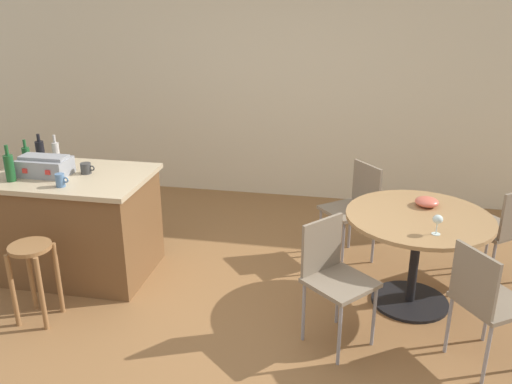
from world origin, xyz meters
TOP-DOWN VIEW (x-y plane):
  - ground_plane at (0.00, 0.00)m, footprint 8.80×8.80m
  - back_wall at (0.00, 2.72)m, footprint 8.00×0.10m
  - kitchen_island at (-1.39, 0.49)m, footprint 1.27×0.87m
  - wooden_stool at (-1.35, -0.24)m, footprint 0.30×0.30m
  - dining_table at (1.40, 0.51)m, footprint 1.09×1.09m
  - folding_chair_near at (0.92, 1.20)m, footprint 0.56×0.56m
  - folding_chair_far at (0.80, -0.06)m, footprint 0.56×0.56m
  - folding_chair_left at (1.76, -0.17)m, footprint 0.55×0.55m
  - folding_chair_right at (2.11, 0.98)m, footprint 0.56×0.56m
  - toolbox at (-1.59, 0.45)m, footprint 0.40×0.26m
  - bottle_0 at (-1.85, 0.82)m, footprint 0.07×0.07m
  - bottle_1 at (-1.67, 0.77)m, footprint 0.06×0.06m
  - bottle_2 at (-1.78, 0.26)m, footprint 0.08×0.08m
  - bottle_3 at (-1.84, 0.58)m, footprint 0.06×0.06m
  - cup_0 at (-1.28, 0.55)m, footprint 0.12×0.09m
  - cup_1 at (-1.32, 0.22)m, footprint 0.11×0.07m
  - wine_glass at (1.48, 0.20)m, footprint 0.07×0.07m
  - serving_bowl at (1.46, 0.71)m, footprint 0.18×0.18m

SIDE VIEW (x-z plane):
  - ground_plane at x=0.00m, z-range 0.00..0.00m
  - wooden_stool at x=-1.35m, z-range 0.13..0.74m
  - kitchen_island at x=-1.39m, z-range 0.00..0.90m
  - folding_chair_left at x=1.76m, z-range 0.08..0.93m
  - folding_chair_right at x=2.11m, z-range 0.08..0.94m
  - folding_chair_far at x=0.80m, z-range 0.08..0.96m
  - folding_chair_near at x=0.92m, z-range 0.09..0.97m
  - dining_table at x=1.40m, z-range 0.20..0.95m
  - serving_bowl at x=1.46m, z-range 0.75..0.82m
  - wine_glass at x=1.48m, z-range 0.78..0.93m
  - cup_0 at x=-1.28m, z-range 0.89..0.98m
  - cup_1 at x=-1.32m, z-range 0.89..1.00m
  - toolbox at x=-1.59m, z-range 0.89..1.05m
  - bottle_0 at x=-1.85m, z-range 0.87..1.10m
  - bottle_3 at x=-1.84m, z-range 0.87..1.12m
  - bottle_1 at x=-1.67m, z-range 0.87..1.12m
  - bottle_2 at x=-1.78m, z-range 0.86..1.16m
  - back_wall at x=0.00m, z-range 0.00..2.70m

